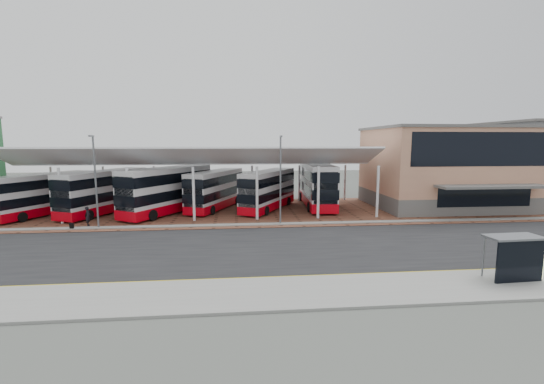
# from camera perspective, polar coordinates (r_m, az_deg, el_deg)

# --- Properties ---
(ground) EXTENTS (140.00, 140.00, 0.00)m
(ground) POSITION_cam_1_polar(r_m,az_deg,el_deg) (27.16, -1.32, -8.18)
(ground) COLOR #444842
(road) EXTENTS (120.00, 14.00, 0.02)m
(road) POSITION_cam_1_polar(r_m,az_deg,el_deg) (26.20, -1.15, -8.76)
(road) COLOR black
(road) RESTS_ON ground
(forecourt) EXTENTS (72.00, 16.00, 0.06)m
(forecourt) POSITION_cam_1_polar(r_m,az_deg,el_deg) (39.94, 0.16, -2.95)
(forecourt) COLOR brown
(forecourt) RESTS_ON ground
(sidewalk) EXTENTS (120.00, 4.00, 0.14)m
(sidewalk) POSITION_cam_1_polar(r_m,az_deg,el_deg) (18.68, 0.80, -15.56)
(sidewalk) COLOR slate
(sidewalk) RESTS_ON ground
(north_kerb) EXTENTS (120.00, 0.80, 0.14)m
(north_kerb) POSITION_cam_1_polar(r_m,az_deg,el_deg) (33.13, -2.12, -5.13)
(north_kerb) COLOR slate
(north_kerb) RESTS_ON ground
(yellow_line_near) EXTENTS (120.00, 0.12, 0.01)m
(yellow_line_near) POSITION_cam_1_polar(r_m,az_deg,el_deg) (20.53, 0.17, -13.47)
(yellow_line_near) COLOR #B8A200
(yellow_line_near) RESTS_ON road
(yellow_line_far) EXTENTS (120.00, 0.12, 0.01)m
(yellow_line_far) POSITION_cam_1_polar(r_m,az_deg,el_deg) (20.81, 0.08, -13.18)
(yellow_line_far) COLOR #B8A200
(yellow_line_far) RESTS_ON road
(canopy) EXTENTS (37.00, 11.63, 7.07)m
(canopy) POSITION_cam_1_polar(r_m,az_deg,el_deg) (40.22, -11.43, 5.25)
(canopy) COLOR silver
(canopy) RESTS_ON ground
(terminal) EXTENTS (18.40, 14.40, 9.25)m
(terminal) POSITION_cam_1_polar(r_m,az_deg,el_deg) (47.17, 26.39, 3.56)
(terminal) COLOR #5D5B58
(terminal) RESTS_ON ground
(lamp_west) EXTENTS (0.16, 0.90, 8.07)m
(lamp_west) POSITION_cam_1_polar(r_m,az_deg,el_deg) (34.64, -25.97, 1.85)
(lamp_west) COLOR slate
(lamp_west) RESTS_ON ground
(lamp_east) EXTENTS (0.16, 0.90, 8.07)m
(lamp_east) POSITION_cam_1_polar(r_m,az_deg,el_deg) (32.70, 1.34, 2.33)
(lamp_east) COLOR slate
(lamp_east) RESTS_ON ground
(bus_0) EXTENTS (6.67, 10.29, 4.24)m
(bus_0) POSITION_cam_1_polar(r_m,az_deg,el_deg) (43.98, -32.12, -0.34)
(bus_0) COLOR silver
(bus_0) RESTS_ON forecourt
(bus_1) EXTENTS (6.64, 11.00, 4.49)m
(bus_1) POSITION_cam_1_polar(r_m,az_deg,el_deg) (42.06, -24.82, -0.01)
(bus_1) COLOR silver
(bus_1) RESTS_ON forecourt
(bus_2) EXTENTS (8.34, 11.39, 4.82)m
(bus_2) POSITION_cam_1_polar(r_m,az_deg,el_deg) (39.74, -16.03, 0.23)
(bus_2) COLOR silver
(bus_2) RESTS_ON forecourt
(bus_3) EXTENTS (6.15, 10.50, 4.27)m
(bus_3) POSITION_cam_1_polar(r_m,az_deg,el_deg) (41.18, -8.85, 0.31)
(bus_3) COLOR silver
(bus_3) RESTS_ON forecourt
(bus_4) EXTENTS (7.02, 10.37, 4.31)m
(bus_4) POSITION_cam_1_polar(r_m,az_deg,el_deg) (40.40, -0.57, 0.29)
(bus_4) COLOR silver
(bus_4) RESTS_ON forecourt
(bus_5) EXTENTS (3.60, 12.20, 4.96)m
(bus_5) POSITION_cam_1_polar(r_m,az_deg,el_deg) (42.78, 7.02, 1.09)
(bus_5) COLOR silver
(bus_5) RESTS_ON forecourt
(pedestrian) EXTENTS (0.57, 0.72, 1.74)m
(pedestrian) POSITION_cam_1_polar(r_m,az_deg,el_deg) (36.43, -26.90, -3.41)
(pedestrian) COLOR black
(pedestrian) RESTS_ON forecourt
(suitcase) EXTENTS (0.31, 0.22, 0.54)m
(suitcase) POSITION_cam_1_polar(r_m,az_deg,el_deg) (35.76, -28.91, -4.72)
(suitcase) COLOR black
(suitcase) RESTS_ON forecourt
(bus_shelter) EXTENTS (3.02, 1.49, 2.36)m
(bus_shelter) POSITION_cam_1_polar(r_m,az_deg,el_deg) (23.67, 34.42, -7.93)
(bus_shelter) COLOR black
(bus_shelter) RESTS_ON sidewalk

